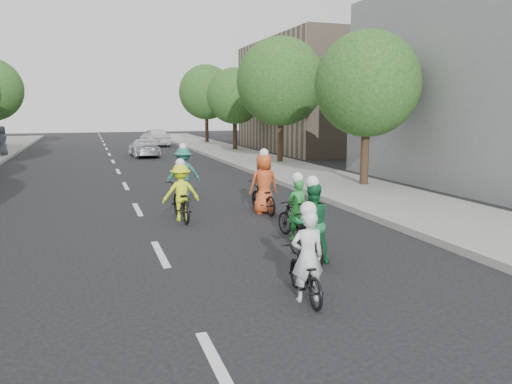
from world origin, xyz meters
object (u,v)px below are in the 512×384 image
cyclist_3 (310,230)px  cyclist_4 (183,176)px  spectator_2 (2,141)px  follow_car_lead (144,148)px  cyclist_1 (305,268)px  cyclist_2 (263,191)px  cyclist_5 (296,216)px  cyclist_0 (181,197)px  follow_car_trail (155,137)px

cyclist_3 → cyclist_4: size_ratio=0.92×
spectator_2 → follow_car_lead: bearing=-100.4°
cyclist_1 → cyclist_2: cyclist_2 is taller
follow_car_lead → cyclist_4: bearing=85.4°
cyclist_3 → cyclist_5: 1.79m
cyclist_0 → cyclist_2: size_ratio=1.03×
cyclist_3 → cyclist_5: bearing=-98.7°
cyclist_3 → cyclist_5: (0.43, 1.73, -0.10)m
cyclist_4 → follow_car_trail: 25.44m
cyclist_1 → follow_car_trail: (2.10, 35.22, 0.23)m
cyclist_0 → cyclist_2: (2.47, 0.16, 0.04)m
cyclist_4 → cyclist_1: bearing=92.9°
follow_car_lead → cyclist_3: bearing=88.3°
cyclist_1 → cyclist_4: cyclist_4 is taller
cyclist_5 → follow_car_lead: (-1.14, 22.32, 0.03)m
cyclist_0 → cyclist_1: cyclist_0 is taller
cyclist_2 → spectator_2: size_ratio=1.03×
cyclist_1 → cyclist_0: bearing=-77.1°
cyclist_4 → cyclist_0: bearing=80.4°
cyclist_0 → cyclist_3: 4.98m
cyclist_4 → spectator_2: size_ratio=1.03×
cyclist_4 → follow_car_trail: cyclist_4 is taller
cyclist_0 → cyclist_3: size_ratio=1.12×
cyclist_3 → cyclist_0: bearing=-64.0°
follow_car_lead → follow_car_trail: bearing=-104.8°
cyclist_3 → spectator_2: bearing=-65.4°
cyclist_4 → cyclist_5: cyclist_4 is taller
cyclist_3 → cyclist_2: bearing=-93.2°
cyclist_5 → follow_car_trail: size_ratio=0.36×
cyclist_5 → cyclist_3: bearing=65.0°
cyclist_3 → cyclist_4: bearing=-77.4°
cyclist_2 → follow_car_lead: cyclist_2 is taller
spectator_2 → cyclist_0: bearing=-157.0°
cyclist_1 → follow_car_trail: cyclist_1 is taller
cyclist_1 → spectator_2: 29.25m
follow_car_trail → cyclist_3: bearing=79.2°
cyclist_2 → cyclist_3: bearing=78.6°
cyclist_4 → cyclist_2: bearing=120.5°
cyclist_2 → follow_car_trail: 28.60m
cyclist_1 → cyclist_3: (0.92, 1.81, 0.14)m
cyclist_5 → follow_car_trail: bearing=-102.5°
cyclist_2 → follow_car_trail: cyclist_2 is taller
cyclist_3 → follow_car_lead: cyclist_3 is taller
cyclist_0 → cyclist_4: 3.49m
follow_car_lead → follow_car_trail: (1.90, 9.36, 0.17)m
cyclist_3 → follow_car_trail: size_ratio=0.40×
follow_car_trail → spectator_2: spectator_2 is taller
cyclist_0 → follow_car_trail: bearing=-97.4°
cyclist_4 → follow_car_lead: (0.35, 15.98, -0.17)m
cyclist_3 → follow_car_trail: 33.43m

